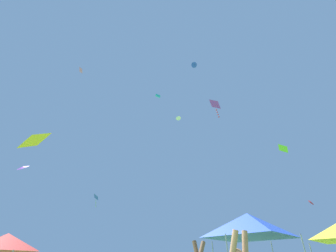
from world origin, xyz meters
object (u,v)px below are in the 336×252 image
(kite_purple_delta, at_px, (23,167))
(canopy_tent_blue, at_px, (249,225))
(kite_blue_delta, at_px, (194,65))
(kite_purple_diamond, at_px, (216,105))
(kite_white_delta, at_px, (178,118))
(kite_yellow_diamond, at_px, (33,140))
(kite_red_delta, at_px, (311,202))
(kite_pink_diamond, at_px, (81,70))
(kite_cyan_box, at_px, (158,96))
(kite_lime_diamond, at_px, (283,148))
(canopy_tent_red, at_px, (6,242))
(kite_blue_diamond, at_px, (96,198))

(kite_purple_delta, bearing_deg, canopy_tent_blue, -9.16)
(kite_blue_delta, xyz_separation_m, kite_purple_diamond, (2.76, 3.32, -3.20))
(kite_white_delta, relative_size, kite_purple_diamond, 0.31)
(kite_purple_diamond, bearing_deg, kite_yellow_diamond, -140.53)
(kite_purple_delta, xyz_separation_m, kite_purple_diamond, (14.91, 8.66, 11.42))
(kite_blue_delta, distance_m, kite_red_delta, 19.89)
(canopy_tent_blue, distance_m, kite_pink_diamond, 29.56)
(kite_purple_delta, distance_m, kite_cyan_box, 26.43)
(canopy_tent_blue, bearing_deg, kite_blue_delta, 95.22)
(kite_yellow_diamond, xyz_separation_m, kite_lime_diamond, (22.78, 15.66, 7.24))
(kite_red_delta, relative_size, kite_pink_diamond, 1.01)
(kite_pink_diamond, xyz_separation_m, kite_purple_delta, (2.93, -10.11, -18.22))
(kite_red_delta, bearing_deg, kite_blue_delta, -153.02)
(canopy_tent_red, height_order, kite_lime_diamond, kite_lime_diamond)
(kite_pink_diamond, bearing_deg, kite_lime_diamond, 6.72)
(kite_yellow_diamond, distance_m, kite_cyan_box, 27.09)
(kite_blue_delta, height_order, kite_purple_diamond, kite_blue_delta)
(kite_red_delta, height_order, kite_purple_delta, kite_red_delta)
(kite_red_delta, relative_size, kite_purple_delta, 0.82)
(kite_blue_diamond, height_order, kite_red_delta, kite_blue_diamond)
(kite_blue_diamond, distance_m, kite_white_delta, 13.47)
(kite_red_delta, bearing_deg, kite_purple_delta, -154.57)
(canopy_tent_blue, height_order, kite_yellow_diamond, kite_yellow_diamond)
(canopy_tent_blue, distance_m, kite_purple_delta, 13.49)
(kite_pink_diamond, relative_size, kite_lime_diamond, 0.52)
(canopy_tent_red, distance_m, kite_lime_diamond, 29.93)
(kite_pink_diamond, bearing_deg, kite_white_delta, 2.05)
(kite_pink_diamond, bearing_deg, canopy_tent_red, -72.78)
(kite_blue_delta, bearing_deg, kite_blue_diamond, 144.44)
(kite_cyan_box, bearing_deg, kite_purple_diamond, -47.63)
(kite_red_delta, bearing_deg, canopy_tent_red, -156.19)
(canopy_tent_red, height_order, kite_cyan_box, kite_cyan_box)
(kite_blue_diamond, bearing_deg, kite_purple_diamond, -18.39)
(canopy_tent_blue, height_order, kite_blue_diamond, kite_blue_diamond)
(kite_white_delta, bearing_deg, kite_pink_diamond, -177.95)
(kite_purple_delta, bearing_deg, kite_yellow_diamond, -56.63)
(canopy_tent_red, relative_size, kite_blue_diamond, 2.20)
(canopy_tent_blue, xyz_separation_m, kite_purple_diamond, (2.09, 10.73, 15.05))
(kite_purple_delta, relative_size, kite_lime_diamond, 0.64)
(kite_white_delta, bearing_deg, kite_blue_diamond, 164.18)
(kite_lime_diamond, bearing_deg, kite_blue_delta, -146.79)
(kite_white_delta, distance_m, kite_purple_diamond, 4.85)
(kite_purple_diamond, height_order, kite_lime_diamond, kite_purple_diamond)
(kite_white_delta, height_order, kite_purple_delta, kite_white_delta)
(kite_blue_delta, bearing_deg, kite_pink_diamond, 162.48)
(kite_red_delta, bearing_deg, kite_blue_diamond, 176.47)
(canopy_tent_blue, xyz_separation_m, kite_red_delta, (11.99, 13.87, 4.35))
(canopy_tent_blue, height_order, kite_lime_diamond, kite_lime_diamond)
(kite_white_delta, bearing_deg, canopy_tent_blue, -79.66)
(kite_yellow_diamond, height_order, kite_blue_delta, kite_blue_delta)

